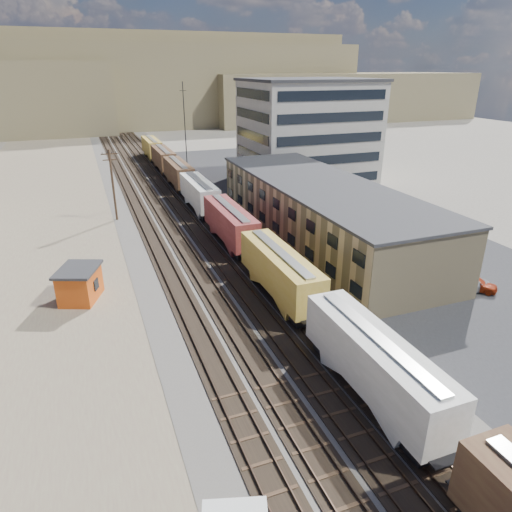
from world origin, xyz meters
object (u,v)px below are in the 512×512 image
object	(u,v)px
maintenance_shed	(80,284)
parked_car_blue	(315,196)
parked_car_silver	(469,285)
parked_car_red	(475,284)
freight_train	(213,206)
utility_pole_north	(113,184)

from	to	relation	value
maintenance_shed	parked_car_blue	xyz separation A→B (m)	(36.69, 23.12, -0.93)
parked_car_blue	parked_car_silver	bearing A→B (deg)	-147.58
parked_car_silver	parked_car_blue	size ratio (longest dim) A/B	0.97
parked_car_silver	parked_car_blue	bearing A→B (deg)	-6.69
maintenance_shed	parked_car_blue	bearing A→B (deg)	32.21
parked_car_red	maintenance_shed	bearing A→B (deg)	122.75
freight_train	maintenance_shed	distance (m)	24.21
parked_car_red	parked_car_blue	bearing A→B (deg)	49.65
parked_car_blue	maintenance_shed	bearing A→B (deg)	156.74
parked_car_red	parked_car_blue	distance (m)	34.73
parked_car_blue	utility_pole_north	bearing A→B (deg)	123.14
freight_train	utility_pole_north	xyz separation A→B (m)	(-12.30, 7.28, 2.50)
utility_pole_north	parked_car_red	bearing A→B (deg)	-49.01
maintenance_shed	parked_car_red	world-z (taller)	maintenance_shed
utility_pole_north	maintenance_shed	world-z (taller)	utility_pole_north
freight_train	parked_car_silver	distance (m)	33.42
parked_car_red	parked_car_blue	size ratio (longest dim) A/B	0.79
freight_train	parked_car_silver	xyz separation A→B (m)	(17.82, -28.19, -2.08)
freight_train	maintenance_shed	world-z (taller)	freight_train
freight_train	parked_car_blue	bearing A→B (deg)	18.87
utility_pole_north	parked_car_red	world-z (taller)	utility_pole_north
parked_car_red	parked_car_silver	size ratio (longest dim) A/B	0.82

